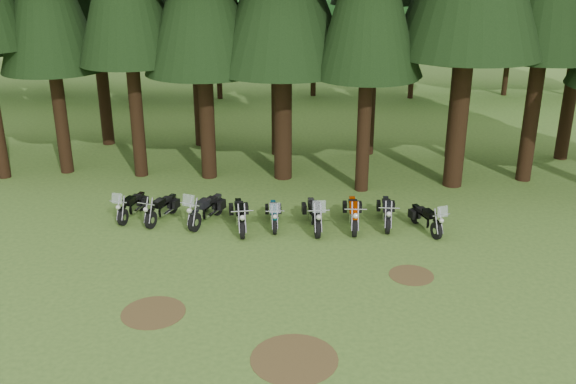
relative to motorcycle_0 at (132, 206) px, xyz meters
name	(u,v)px	position (x,y,z in m)	size (l,w,h in m)	color
ground	(266,280)	(5.38, -4.67, -0.45)	(120.00, 120.00, 0.00)	#416626
decid_1	(52,8)	(-10.61, 21.09, 5.38)	(7.91, 7.69, 9.88)	black
decid_2	(132,24)	(-5.06, 20.11, 4.50)	(6.72, 6.53, 8.40)	black
decid_3	(221,31)	(0.66, 20.46, 4.06)	(6.12, 5.95, 7.65)	black
decid_4	(318,31)	(6.96, 21.65, 3.92)	(5.93, 5.76, 7.41)	black
decid_5	(423,3)	(13.67, 21.04, 5.78)	(8.45, 8.21, 10.56)	black
decid_6	(518,18)	(20.23, 22.34, 4.75)	(7.06, 6.86, 8.82)	black
dirt_patch_0	(153,312)	(2.38, -6.67, -0.45)	(1.80, 1.80, 0.01)	#4C3D1E
dirt_patch_1	(411,275)	(9.88, -4.17, -0.45)	(1.40, 1.40, 0.01)	#4C3D1E
dirt_patch_2	(294,359)	(6.38, -8.67, -0.45)	(2.20, 2.20, 0.01)	#4C3D1E
motorcycle_0	(132,206)	(0.00, 0.00, 0.00)	(0.71, 2.14, 1.35)	black
motorcycle_1	(162,209)	(1.18, -0.21, 0.00)	(0.83, 2.10, 0.88)	black
motorcycle_2	(206,210)	(2.86, -0.38, 0.06)	(1.15, 2.34, 1.52)	black
motorcycle_3	(240,216)	(4.17, -0.85, 0.04)	(0.59, 2.35, 0.96)	black
motorcycle_4	(274,215)	(5.37, -0.56, -0.02)	(0.49, 2.06, 1.29)	black
motorcycle_5	(314,215)	(6.84, -0.71, 0.06)	(0.64, 2.43, 1.52)	black
motorcycle_6	(353,214)	(8.25, -0.50, 0.04)	(0.33, 2.36, 0.96)	black
motorcycle_7	(387,213)	(9.49, -0.25, 0.01)	(0.35, 2.24, 0.91)	black
motorcycle_8	(426,219)	(10.84, -0.77, -0.01)	(1.00, 2.06, 1.33)	black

